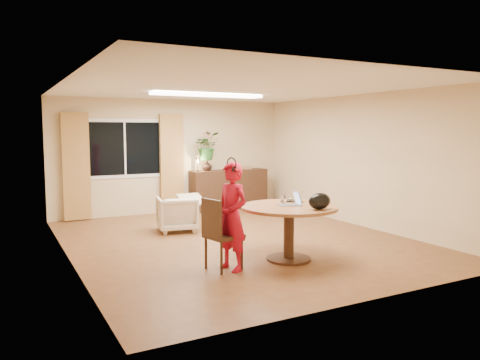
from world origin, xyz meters
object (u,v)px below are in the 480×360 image
(dining_table, at_px, (289,217))
(sideboard, at_px, (229,189))
(child, at_px, (232,216))
(dining_chair, at_px, (224,234))
(armchair, at_px, (177,214))

(dining_table, bearing_deg, sideboard, 74.47)
(child, relative_size, sideboard, 0.77)
(child, xyz_separation_m, sideboard, (2.20, 4.50, -0.26))
(child, bearing_deg, dining_table, 76.12)
(dining_table, relative_size, dining_chair, 1.43)
(dining_chair, height_order, child, child)
(child, bearing_deg, dining_chair, -149.02)
(sideboard, bearing_deg, dining_table, -105.53)
(child, distance_m, sideboard, 5.01)
(dining_table, distance_m, child, 0.97)
(sideboard, bearing_deg, dining_chair, -117.28)
(dining_table, distance_m, armchair, 2.77)
(child, height_order, sideboard, child)
(dining_table, distance_m, dining_chair, 1.05)
(armchair, bearing_deg, child, 96.23)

